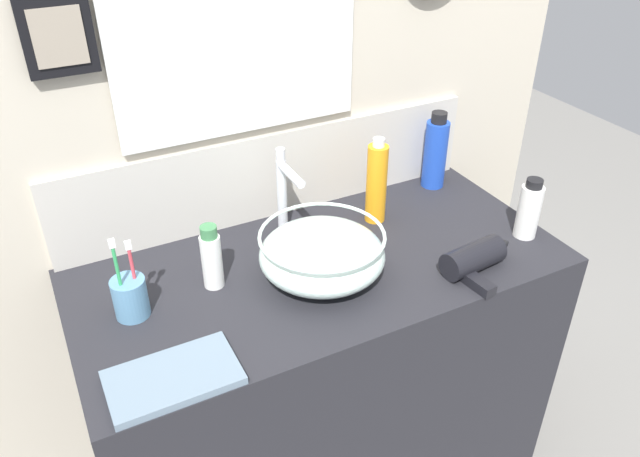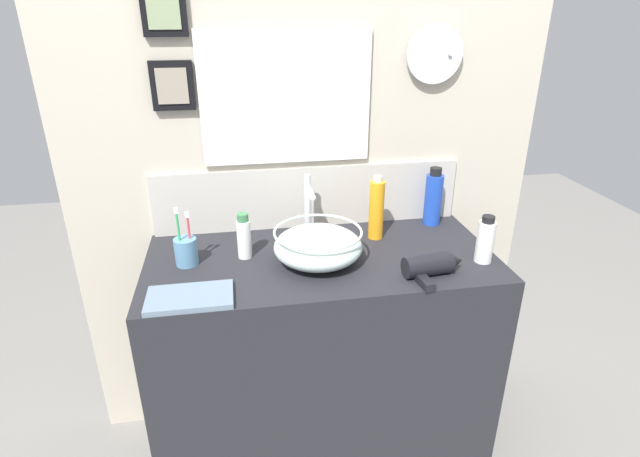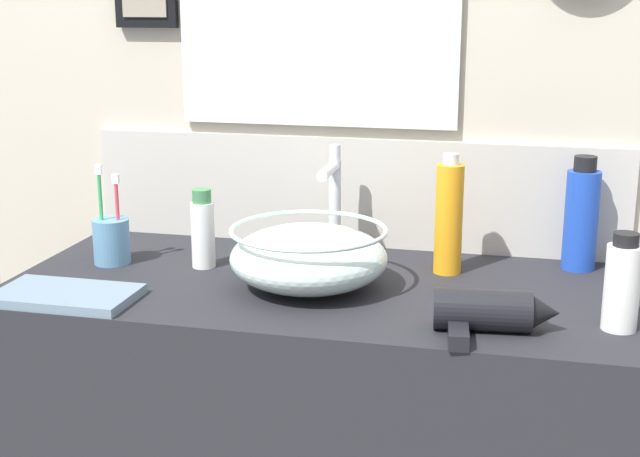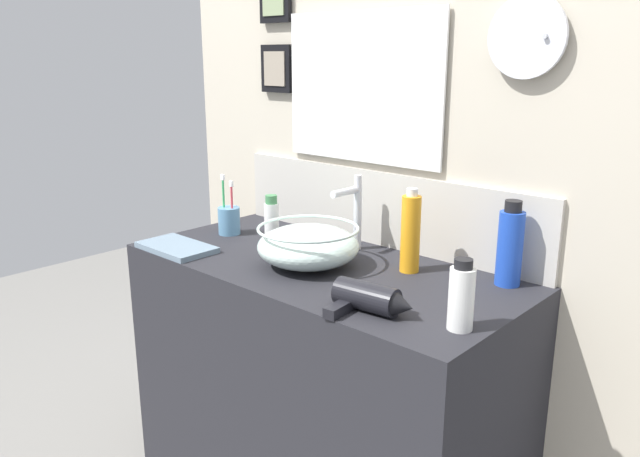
% 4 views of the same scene
% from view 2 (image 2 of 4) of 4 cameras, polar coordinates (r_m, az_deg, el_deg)
% --- Properties ---
extents(ground_plane, '(6.00, 6.00, 0.00)m').
position_cam_2_polar(ground_plane, '(2.12, 0.15, -23.67)').
color(ground_plane, gray).
extents(vanity_counter, '(1.11, 0.53, 0.83)m').
position_cam_2_polar(vanity_counter, '(1.83, 0.17, -14.89)').
color(vanity_counter, '#232328').
rests_on(vanity_counter, ground).
extents(back_panel, '(1.66, 0.10, 2.45)m').
position_cam_2_polar(back_panel, '(1.74, -1.57, 12.67)').
color(back_panel, beige).
rests_on(back_panel, ground).
extents(glass_bowl_sink, '(0.28, 0.28, 0.11)m').
position_cam_2_polar(glass_bowl_sink, '(1.54, -0.23, -1.97)').
color(glass_bowl_sink, silver).
rests_on(glass_bowl_sink, vanity_counter).
extents(faucet, '(0.02, 0.12, 0.22)m').
position_cam_2_polar(faucet, '(1.69, -1.35, 3.00)').
color(faucet, silver).
rests_on(faucet, vanity_counter).
extents(hair_drier, '(0.19, 0.14, 0.07)m').
position_cam_2_polar(hair_drier, '(1.52, 12.71, -4.16)').
color(hair_drier, black).
rests_on(hair_drier, vanity_counter).
extents(toothbrush_cup, '(0.07, 0.07, 0.19)m').
position_cam_2_polar(toothbrush_cup, '(1.59, -15.07, -2.48)').
color(toothbrush_cup, '#598CB2').
rests_on(toothbrush_cup, vanity_counter).
extents(shampoo_bottle, '(0.04, 0.04, 0.15)m').
position_cam_2_polar(shampoo_bottle, '(1.59, -8.69, -0.94)').
color(shampoo_bottle, white).
rests_on(shampoo_bottle, vanity_counter).
extents(lotion_bottle, '(0.06, 0.06, 0.21)m').
position_cam_2_polar(lotion_bottle, '(1.85, 12.82, 3.41)').
color(lotion_bottle, blue).
rests_on(lotion_bottle, vanity_counter).
extents(spray_bottle, '(0.05, 0.05, 0.15)m').
position_cam_2_polar(spray_bottle, '(1.63, 18.37, -1.29)').
color(spray_bottle, white).
rests_on(spray_bottle, vanity_counter).
extents(soap_dispenser, '(0.05, 0.05, 0.22)m').
position_cam_2_polar(soap_dispenser, '(1.70, 6.46, 2.20)').
color(soap_dispenser, orange).
rests_on(soap_dispenser, vanity_counter).
extents(hand_towel, '(0.23, 0.14, 0.02)m').
position_cam_2_polar(hand_towel, '(1.42, -14.65, -7.65)').
color(hand_towel, slate).
rests_on(hand_towel, vanity_counter).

